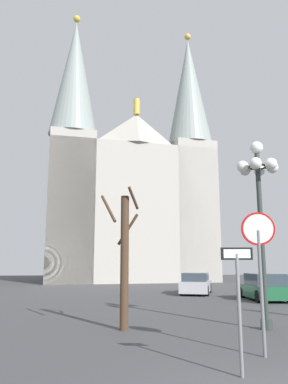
% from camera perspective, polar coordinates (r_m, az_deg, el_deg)
% --- Properties ---
extents(cathedral, '(20.19, 16.40, 30.23)m').
position_cam_1_polar(cathedral, '(44.63, -2.57, -0.86)').
color(cathedral, '#ADA89E').
rests_on(cathedral, ground).
extents(stop_sign, '(0.76, 0.22, 3.19)m').
position_cam_1_polar(stop_sign, '(9.12, 17.09, -8.96)').
color(stop_sign, slate).
rests_on(stop_sign, ground).
extents(one_way_arrow_sign, '(0.60, 0.12, 2.32)m').
position_cam_1_polar(one_way_arrow_sign, '(7.49, 14.15, -14.87)').
color(one_way_arrow_sign, slate).
rests_on(one_way_arrow_sign, ground).
extents(street_lamp, '(1.43, 1.29, 6.07)m').
position_cam_1_polar(street_lamp, '(12.98, 17.02, 0.37)').
color(street_lamp, '#2D3833').
rests_on(street_lamp, ground).
extents(bare_tree, '(1.27, 1.26, 4.42)m').
position_cam_1_polar(bare_tree, '(12.09, -3.02, -9.74)').
color(bare_tree, '#473323').
rests_on(bare_tree, ground).
extents(parked_car_near_green, '(2.10, 4.31, 1.45)m').
position_cam_1_polar(parked_car_near_green, '(22.64, 17.78, -13.64)').
color(parked_car_near_green, '#1E5B38').
rests_on(parked_car_near_green, ground).
extents(parked_car_far_silver, '(3.17, 4.82, 1.39)m').
position_cam_1_polar(parked_car_far_silver, '(26.11, 7.90, -13.62)').
color(parked_car_far_silver, '#B7B7BC').
rests_on(parked_car_far_silver, ground).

